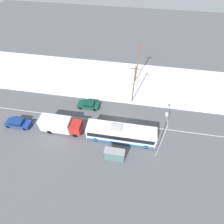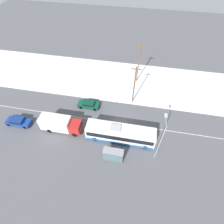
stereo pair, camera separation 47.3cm
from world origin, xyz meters
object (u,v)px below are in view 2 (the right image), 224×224
at_px(parked_car_near_truck, 18,121).
at_px(bus_shelter, 113,155).
at_px(utility_pole_snowlot, 139,64).
at_px(box_truck, 60,124).
at_px(pedestrian_at_stop, 119,150).
at_px(streetlamp, 161,137).
at_px(sedan_car, 89,104).
at_px(utility_pole_roadside, 134,85).
at_px(city_bus, 120,134).

relative_size(parked_car_near_truck, bus_shelter, 1.43).
bearing_deg(utility_pole_snowlot, box_truck, -126.81).
relative_size(box_truck, utility_pole_snowlot, 0.79).
distance_m(box_truck, pedestrian_at_stop, 11.31).
height_order(streetlamp, utility_pole_snowlot, utility_pole_snowlot).
relative_size(sedan_car, bus_shelter, 1.32).
height_order(parked_car_near_truck, pedestrian_at_stop, pedestrian_at_stop).
bearing_deg(utility_pole_roadside, parked_car_near_truck, -154.52).
height_order(utility_pole_roadside, utility_pole_snowlot, utility_pole_snowlot).
xyz_separation_m(pedestrian_at_stop, utility_pole_roadside, (0.94, 12.18, 3.41)).
xyz_separation_m(city_bus, utility_pole_snowlot, (1.28, 16.16, 3.18)).
relative_size(bus_shelter, streetlamp, 0.38).
height_order(bus_shelter, utility_pole_roadside, utility_pole_roadside).
bearing_deg(pedestrian_at_stop, sedan_car, 129.32).
bearing_deg(utility_pole_snowlot, utility_pole_roadside, -91.50).
bearing_deg(sedan_car, utility_pole_roadside, -160.63).
height_order(parked_car_near_truck, bus_shelter, bus_shelter).
xyz_separation_m(parked_car_near_truck, streetlamp, (24.94, -1.76, 4.41)).
relative_size(parked_car_near_truck, pedestrian_at_stop, 2.55).
height_order(box_truck, pedestrian_at_stop, box_truck).
distance_m(city_bus, parked_car_near_truck, 18.98).
bearing_deg(sedan_car, parked_car_near_truck, 29.60).
distance_m(box_truck, parked_car_near_truck, 8.26).
bearing_deg(utility_pole_roadside, utility_pole_snowlot, 88.50).
xyz_separation_m(pedestrian_at_stop, bus_shelter, (-0.68, -1.27, 0.60)).
distance_m(city_bus, box_truck, 10.75).
distance_m(sedan_car, pedestrian_at_stop, 11.90).
bearing_deg(utility_pole_snowlot, pedestrian_at_stop, -93.36).
height_order(pedestrian_at_stop, utility_pole_roadside, utility_pole_roadside).
bearing_deg(parked_car_near_truck, bus_shelter, -11.91).
relative_size(sedan_car, parked_car_near_truck, 0.93).
height_order(box_truck, sedan_car, box_truck).
relative_size(city_bus, utility_pole_snowlot, 1.27).
xyz_separation_m(city_bus, box_truck, (-10.75, 0.08, 0.08)).
xyz_separation_m(box_truck, bus_shelter, (10.23, -4.20, 0.05)).
bearing_deg(utility_pole_roadside, bus_shelter, -96.88).
relative_size(sedan_car, utility_pole_snowlot, 0.46).
bearing_deg(box_truck, streetlamp, -7.04).
bearing_deg(box_truck, sedan_car, 61.72).
bearing_deg(utility_pole_snowlot, parked_car_near_truck, -141.01).
bearing_deg(utility_pole_roadside, streetlamp, -66.70).
height_order(sedan_car, parked_car_near_truck, parked_car_near_truck).
xyz_separation_m(city_bus, pedestrian_at_stop, (0.16, -2.85, -0.47)).
xyz_separation_m(city_bus, sedan_car, (-7.38, 6.35, -0.81)).
height_order(sedan_car, pedestrian_at_stop, pedestrian_at_stop).
bearing_deg(sedan_car, utility_pole_snowlot, -131.45).
distance_m(sedan_car, parked_car_near_truck, 13.32).
xyz_separation_m(bus_shelter, streetlamp, (6.50, 2.13, 3.51)).
bearing_deg(city_bus, utility_pole_roadside, 83.30).
distance_m(pedestrian_at_stop, utility_pole_snowlot, 19.38).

